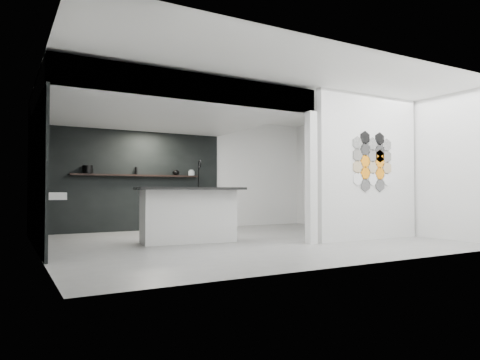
% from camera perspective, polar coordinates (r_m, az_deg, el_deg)
% --- Properties ---
extents(floor, '(7.00, 6.00, 0.01)m').
position_cam_1_polar(floor, '(8.11, 0.42, -8.13)').
color(floor, slate).
extents(partition_panel, '(2.45, 0.15, 2.80)m').
position_cam_1_polar(partition_panel, '(8.65, 16.74, 1.67)').
color(partition_panel, silver).
rests_on(partition_panel, floor).
extents(bay_clad_back, '(4.40, 0.04, 2.35)m').
position_cam_1_polar(bay_clad_back, '(10.32, -14.17, -0.10)').
color(bay_clad_back, black).
rests_on(bay_clad_back, floor).
extents(bay_clad_left, '(0.04, 4.00, 2.35)m').
position_cam_1_polar(bay_clad_left, '(8.01, -25.55, 0.39)').
color(bay_clad_left, black).
rests_on(bay_clad_left, floor).
extents(bulkhead, '(4.40, 4.00, 0.40)m').
position_cam_1_polar(bulkhead, '(8.59, -10.63, 9.39)').
color(bulkhead, silver).
rests_on(bulkhead, corner_column).
extents(corner_column, '(0.16, 0.16, 2.35)m').
position_cam_1_polar(corner_column, '(7.69, 9.46, 0.34)').
color(corner_column, silver).
rests_on(corner_column, floor).
extents(fascia_beam, '(4.40, 0.16, 0.40)m').
position_cam_1_polar(fascia_beam, '(6.84, -5.36, 12.20)').
color(fascia_beam, silver).
rests_on(fascia_beam, corner_column).
extents(wall_basin, '(0.40, 0.60, 0.12)m').
position_cam_1_polar(wall_basin, '(7.83, -23.80, -1.97)').
color(wall_basin, silver).
rests_on(wall_basin, bay_clad_left).
extents(display_shelf, '(3.00, 0.15, 0.04)m').
position_cam_1_polar(display_shelf, '(10.25, -13.47, 0.61)').
color(display_shelf, black).
rests_on(display_shelf, bay_clad_back).
extents(kitchen_island, '(1.97, 1.04, 1.52)m').
position_cam_1_polar(kitchen_island, '(7.87, -6.87, -4.53)').
color(kitchen_island, silver).
rests_on(kitchen_island, floor).
extents(stockpot, '(0.23, 0.23, 0.18)m').
position_cam_1_polar(stockpot, '(10.01, -19.66, 1.33)').
color(stockpot, black).
rests_on(stockpot, display_shelf).
extents(kettle, '(0.20, 0.20, 0.13)m').
position_cam_1_polar(kettle, '(10.55, -8.55, 1.00)').
color(kettle, black).
rests_on(kettle, display_shelf).
extents(glass_bowl, '(0.18, 0.18, 0.11)m').
position_cam_1_polar(glass_bowl, '(10.70, -6.50, 0.89)').
color(glass_bowl, gray).
rests_on(glass_bowl, display_shelf).
extents(glass_vase, '(0.10, 0.10, 0.14)m').
position_cam_1_polar(glass_vase, '(10.70, -6.50, 0.98)').
color(glass_vase, gray).
rests_on(glass_vase, display_shelf).
extents(bottle_dark, '(0.09, 0.09, 0.17)m').
position_cam_1_polar(bottle_dark, '(10.25, -13.69, 1.21)').
color(bottle_dark, black).
rests_on(bottle_dark, display_shelf).
extents(utensil_cup, '(0.09, 0.09, 0.10)m').
position_cam_1_polar(utensil_cup, '(10.02, -19.20, 1.09)').
color(utensil_cup, black).
rests_on(utensil_cup, display_shelf).
extents(hex_tile_cluster, '(1.04, 0.02, 1.16)m').
position_cam_1_polar(hex_tile_cluster, '(8.62, 17.30, 2.39)').
color(hex_tile_cluster, white).
rests_on(hex_tile_cluster, partition_panel).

